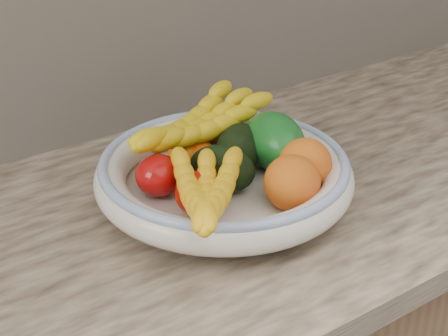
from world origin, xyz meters
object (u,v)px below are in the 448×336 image
banana_bunch_front (206,199)px  fruit_bowl (224,175)px  green_mango (275,141)px  banana_bunch_back (197,130)px

banana_bunch_front → fruit_bowl: bearing=-11.2°
fruit_bowl → green_mango: green_mango is taller
green_mango → banana_bunch_front: green_mango is taller
banana_bunch_front → banana_bunch_back: bearing=4.8°
fruit_bowl → banana_bunch_front: size_ratio=1.49×
banana_bunch_back → banana_bunch_front: bearing=-135.6°
fruit_bowl → banana_bunch_back: (0.01, 0.08, 0.04)m
fruit_bowl → banana_bunch_back: 0.09m
green_mango → banana_bunch_back: green_mango is taller
banana_bunch_back → banana_bunch_front: (-0.10, -0.17, -0.01)m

